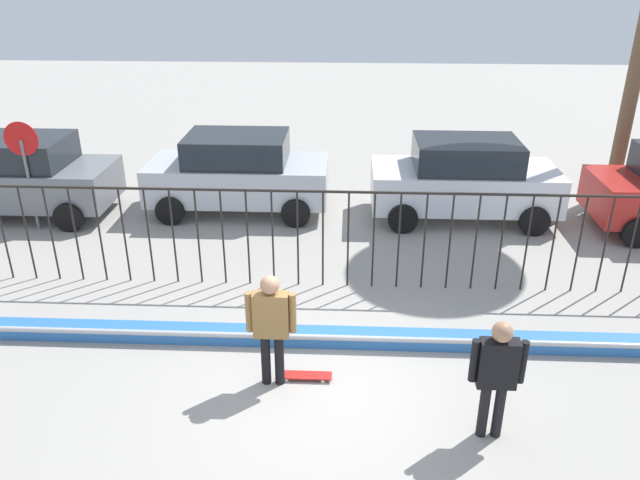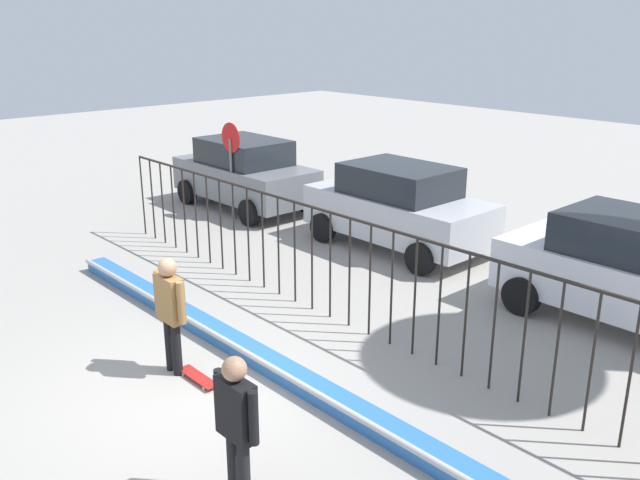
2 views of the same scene
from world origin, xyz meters
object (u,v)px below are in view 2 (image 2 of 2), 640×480
at_px(parked_car_white, 634,271).
at_px(skateboarder, 170,305).
at_px(parked_car_silver, 398,206).
at_px(stop_sign, 231,157).
at_px(skateboard, 198,377).
at_px(camera_operator, 236,417).
at_px(parked_car_gray, 245,173).

bearing_deg(parked_car_white, skateboarder, -116.18).
bearing_deg(parked_car_silver, stop_sign, -164.42).
bearing_deg(skateboard, camera_operator, -14.92).
height_order(skateboarder, stop_sign, stop_sign).
bearing_deg(stop_sign, parked_car_silver, 17.22).
xyz_separation_m(parked_car_silver, parked_car_white, (5.37, -0.22, 0.00)).
bearing_deg(stop_sign, skateboard, -38.94).
height_order(skateboard, parked_car_silver, parked_car_silver).
height_order(parked_car_silver, stop_sign, stop_sign).
height_order(camera_operator, stop_sign, stop_sign).
bearing_deg(skateboarder, parked_car_gray, 147.09).
distance_m(parked_car_silver, stop_sign, 4.70).
distance_m(skateboard, stop_sign, 8.52).
xyz_separation_m(camera_operator, parked_car_silver, (-4.56, 7.71, -0.06)).
xyz_separation_m(skateboarder, stop_sign, (-6.06, 5.37, 0.55)).
xyz_separation_m(skateboard, camera_operator, (2.49, -1.07, 0.98)).
bearing_deg(skateboard, stop_sign, 149.34).
bearing_deg(skateboarder, camera_operator, -8.02).
distance_m(parked_car_white, stop_sign, 9.90).
bearing_deg(parked_car_gray, skateboard, -38.87).
xyz_separation_m(skateboarder, parked_car_gray, (-6.73, 6.26, -0.09)).
xyz_separation_m(skateboard, parked_car_gray, (-7.19, 6.15, 0.91)).
xyz_separation_m(parked_car_gray, parked_car_silver, (5.12, 0.49, 0.00)).
distance_m(skateboarder, camera_operator, 3.10).
xyz_separation_m(parked_car_gray, parked_car_white, (10.48, 0.27, 0.00)).
bearing_deg(skateboarder, parked_car_silver, 113.44).
height_order(camera_operator, parked_car_white, parked_car_white).
relative_size(parked_car_gray, stop_sign, 1.72).
distance_m(camera_operator, parked_car_gray, 12.07).
bearing_deg(camera_operator, parked_car_gray, -24.83).
distance_m(skateboarder, parked_car_silver, 6.94).
bearing_deg(parked_car_silver, parked_car_gray, -176.16).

